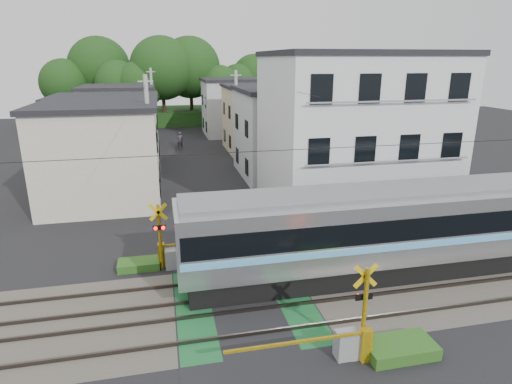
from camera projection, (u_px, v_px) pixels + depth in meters
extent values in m
plane|color=black|center=(245.00, 305.00, 16.10)|extent=(120.00, 120.00, 0.00)
cube|color=#47423A|center=(245.00, 304.00, 16.10)|extent=(120.00, 6.00, 0.00)
cube|color=black|center=(245.00, 304.00, 16.10)|extent=(5.20, 120.00, 0.00)
cube|color=#145126|center=(194.00, 310.00, 15.71)|extent=(1.30, 6.00, 0.00)
cube|color=#145126|center=(293.00, 299.00, 16.49)|extent=(1.30, 6.00, 0.00)
cube|color=#3F3833|center=(256.00, 333.00, 14.31)|extent=(120.00, 0.08, 0.14)
cube|color=#3F3833|center=(247.00, 310.00, 15.62)|extent=(120.00, 0.08, 0.14)
cube|color=#3F3833|center=(242.00, 296.00, 16.55)|extent=(120.00, 0.08, 0.14)
cube|color=#3F3833|center=(236.00, 279.00, 17.86)|extent=(120.00, 0.08, 0.14)
cube|color=black|center=(392.00, 262.00, 18.48)|extent=(17.62, 2.43, 0.92)
cube|color=black|center=(247.00, 281.00, 17.20)|extent=(2.45, 2.24, 0.61)
cube|color=#B9BEC3|center=(396.00, 223.00, 17.95)|extent=(18.35, 2.85, 2.65)
cube|color=black|center=(397.00, 216.00, 17.86)|extent=(18.06, 2.89, 0.90)
cube|color=#5BAEE6|center=(396.00, 232.00, 18.06)|extent=(18.17, 2.88, 0.29)
cube|color=slate|center=(400.00, 191.00, 17.52)|extent=(17.98, 2.34, 0.24)
cube|color=black|center=(176.00, 233.00, 15.95)|extent=(0.10, 2.45, 1.59)
cylinder|color=yellow|center=(364.00, 313.00, 12.92)|extent=(0.14, 0.14, 3.00)
cube|color=yellow|center=(366.00, 276.00, 12.66)|extent=(0.77, 0.05, 0.77)
cube|color=yellow|center=(366.00, 276.00, 12.66)|extent=(0.77, 0.05, 0.77)
cube|color=black|center=(364.00, 297.00, 12.87)|extent=(0.55, 0.05, 0.20)
sphere|color=#FF0C07|center=(358.00, 296.00, 12.89)|extent=(0.16, 0.16, 0.16)
sphere|color=#FF0C07|center=(368.00, 295.00, 12.95)|extent=(0.16, 0.16, 0.16)
cube|color=gray|center=(347.00, 345.00, 13.13)|extent=(0.70, 0.50, 0.90)
cube|color=yellow|center=(366.00, 345.00, 12.97)|extent=(0.30, 0.30, 1.10)
cube|color=yellow|center=(295.00, 342.00, 12.37)|extent=(4.20, 0.08, 0.08)
cylinder|color=yellow|center=(160.00, 238.00, 18.40)|extent=(0.14, 0.14, 3.00)
cube|color=yellow|center=(158.00, 212.00, 17.95)|extent=(0.77, 0.05, 0.77)
cube|color=yellow|center=(158.00, 212.00, 17.95)|extent=(0.77, 0.05, 0.77)
cube|color=black|center=(159.00, 228.00, 18.16)|extent=(0.55, 0.05, 0.20)
sphere|color=#FF0C07|center=(156.00, 228.00, 18.07)|extent=(0.16, 0.16, 0.16)
sphere|color=#FF0C07|center=(163.00, 228.00, 18.13)|extent=(0.16, 0.16, 0.16)
cube|color=gray|center=(173.00, 259.00, 18.81)|extent=(0.70, 0.50, 0.90)
cube|color=yellow|center=(162.00, 255.00, 18.91)|extent=(0.30, 0.30, 1.10)
cube|color=yellow|center=(212.00, 241.00, 19.24)|extent=(4.20, 0.08, 0.08)
cube|color=silver|center=(354.00, 136.00, 25.38)|extent=(10.00, 8.00, 9.00)
cube|color=black|center=(360.00, 54.00, 24.00)|extent=(10.20, 8.16, 0.30)
cube|color=black|center=(316.00, 210.00, 21.75)|extent=(1.10, 0.06, 1.40)
cube|color=black|center=(361.00, 207.00, 22.25)|extent=(1.10, 0.06, 1.40)
cube|color=black|center=(403.00, 203.00, 22.76)|extent=(1.10, 0.06, 1.40)
cube|color=black|center=(444.00, 200.00, 23.26)|extent=(1.10, 0.06, 1.40)
cube|color=gray|center=(384.00, 217.00, 22.48)|extent=(9.00, 0.06, 0.08)
cube|color=black|center=(319.00, 152.00, 20.86)|extent=(1.10, 0.06, 1.40)
cube|color=black|center=(365.00, 150.00, 21.36)|extent=(1.10, 0.06, 1.40)
cube|color=black|center=(409.00, 148.00, 21.87)|extent=(1.10, 0.06, 1.40)
cube|color=black|center=(452.00, 146.00, 22.37)|extent=(1.10, 0.06, 1.40)
cube|color=gray|center=(389.00, 162.00, 21.59)|extent=(9.00, 0.06, 0.08)
cube|color=black|center=(322.00, 89.00, 19.97)|extent=(1.10, 0.06, 1.40)
cube|color=black|center=(370.00, 89.00, 20.47)|extent=(1.10, 0.06, 1.40)
cube|color=black|center=(416.00, 88.00, 20.98)|extent=(1.10, 0.06, 1.40)
cube|color=black|center=(460.00, 87.00, 21.48)|extent=(1.10, 0.06, 1.40)
cube|color=gray|center=(395.00, 101.00, 20.70)|extent=(9.00, 0.06, 0.08)
cube|color=beige|center=(101.00, 156.00, 26.93)|extent=(7.00, 7.00, 6.00)
cube|color=black|center=(95.00, 106.00, 26.00)|extent=(7.35, 7.35, 0.30)
cube|color=black|center=(160.00, 186.00, 26.53)|extent=(0.06, 1.00, 1.20)
cube|color=black|center=(160.00, 172.00, 29.79)|extent=(0.06, 1.00, 1.20)
cube|color=black|center=(157.00, 142.00, 25.70)|extent=(0.06, 1.00, 1.20)
cube|color=black|center=(157.00, 132.00, 28.96)|extent=(0.06, 1.00, 1.20)
cube|color=#B0B3B6|center=(286.00, 134.00, 33.33)|extent=(7.00, 8.00, 6.50)
cube|color=black|center=(287.00, 90.00, 32.32)|extent=(7.35, 8.40, 0.30)
cube|color=black|center=(247.00, 167.00, 31.31)|extent=(0.06, 1.00, 1.20)
cube|color=black|center=(237.00, 155.00, 35.04)|extent=(0.06, 1.00, 1.20)
cube|color=black|center=(246.00, 129.00, 30.48)|extent=(0.06, 1.00, 1.20)
cube|color=black|center=(237.00, 121.00, 34.21)|extent=(0.06, 1.00, 1.20)
cube|color=#B0B3B6|center=(108.00, 135.00, 35.25)|extent=(8.00, 7.00, 5.80)
cube|color=black|center=(104.00, 97.00, 34.34)|extent=(8.40, 7.35, 0.30)
cube|color=black|center=(159.00, 156.00, 34.92)|extent=(0.06, 1.00, 1.20)
cube|color=black|center=(159.00, 148.00, 38.19)|extent=(0.06, 1.00, 1.20)
cube|color=black|center=(157.00, 121.00, 34.09)|extent=(0.06, 1.00, 1.20)
cube|color=black|center=(157.00, 116.00, 37.36)|extent=(0.06, 1.00, 1.20)
cube|color=#CBB38F|center=(262.00, 119.00, 42.78)|extent=(7.00, 7.00, 6.20)
cube|color=black|center=(262.00, 86.00, 41.81)|extent=(7.35, 7.35, 0.30)
cube|color=black|center=(230.00, 142.00, 40.95)|extent=(0.06, 1.00, 1.20)
cube|color=black|center=(225.00, 136.00, 44.22)|extent=(0.06, 1.00, 1.20)
cube|color=black|center=(229.00, 112.00, 40.12)|extent=(0.06, 1.00, 1.20)
cube|color=black|center=(224.00, 108.00, 43.39)|extent=(0.06, 1.00, 1.20)
cube|color=beige|center=(120.00, 118.00, 44.59)|extent=(7.00, 8.00, 6.00)
cube|color=black|center=(117.00, 87.00, 43.65)|extent=(7.35, 8.40, 0.30)
cube|color=black|center=(156.00, 136.00, 43.95)|extent=(0.06, 1.00, 1.20)
cube|color=black|center=(156.00, 130.00, 47.68)|extent=(0.06, 1.00, 1.20)
cube|color=black|center=(154.00, 108.00, 43.12)|extent=(0.06, 1.00, 1.20)
cube|color=black|center=(154.00, 105.00, 46.85)|extent=(0.06, 1.00, 1.20)
cube|color=#B0B3B6|center=(237.00, 108.00, 51.93)|extent=(8.00, 7.00, 6.40)
cube|color=black|center=(237.00, 79.00, 50.93)|extent=(8.40, 7.35, 0.30)
cube|color=black|center=(206.00, 127.00, 50.03)|extent=(0.06, 1.00, 1.20)
cube|color=black|center=(203.00, 123.00, 53.29)|extent=(0.06, 1.00, 1.20)
cube|color=black|center=(205.00, 102.00, 49.20)|extent=(0.06, 1.00, 1.20)
cube|color=black|center=(202.00, 100.00, 52.46)|extent=(0.06, 1.00, 1.20)
cube|color=#1B3E14|center=(179.00, 115.00, 62.43)|extent=(40.00, 10.00, 2.00)
cylinder|color=#332114|center=(68.00, 111.00, 57.07)|extent=(0.50, 0.50, 4.50)
sphere|color=#1B3E14|center=(65.00, 83.00, 56.00)|extent=(6.30, 6.30, 6.30)
cylinder|color=#332114|center=(103.00, 103.00, 59.86)|extent=(0.50, 0.50, 5.96)
sphere|color=#1B3E14|center=(99.00, 68.00, 58.45)|extent=(8.34, 8.34, 8.34)
cylinder|color=#332114|center=(121.00, 111.00, 57.03)|extent=(0.50, 0.50, 4.40)
sphere|color=#1B3E14|center=(119.00, 84.00, 55.98)|extent=(6.16, 6.16, 6.16)
cylinder|color=#332114|center=(143.00, 112.00, 56.64)|extent=(0.50, 0.50, 4.39)
sphere|color=#1B3E14|center=(140.00, 85.00, 55.59)|extent=(6.14, 6.14, 6.14)
cylinder|color=#332114|center=(164.00, 105.00, 57.86)|extent=(0.50, 0.50, 5.94)
sphere|color=#1B3E14|center=(162.00, 68.00, 56.45)|extent=(8.31, 8.31, 8.31)
cylinder|color=#332114|center=(192.00, 103.00, 60.44)|extent=(0.50, 0.50, 5.97)
sphere|color=#1B3E14|center=(190.00, 68.00, 59.02)|extent=(8.36, 8.36, 8.36)
cylinder|color=#332114|center=(220.00, 110.00, 59.56)|extent=(0.50, 0.50, 4.09)
sphere|color=#1B3E14|center=(219.00, 86.00, 58.58)|extent=(5.73, 5.73, 5.73)
cylinder|color=#332114|center=(239.00, 108.00, 62.53)|extent=(0.50, 0.50, 4.14)
sphere|color=#1B3E14|center=(238.00, 84.00, 61.55)|extent=(5.80, 5.80, 5.80)
cylinder|color=#332114|center=(254.00, 104.00, 64.15)|extent=(0.50, 0.50, 4.82)
sphere|color=#1B3E14|center=(254.00, 78.00, 63.01)|extent=(6.75, 6.75, 6.75)
cylinder|color=#332114|center=(274.00, 104.00, 63.76)|extent=(0.50, 0.50, 4.93)
sphere|color=#1B3E14|center=(275.00, 77.00, 62.59)|extent=(6.90, 6.90, 6.90)
cube|color=black|center=(387.00, 145.00, 16.80)|extent=(60.00, 0.02, 0.02)
cylinder|color=#A5A5A0|center=(150.00, 141.00, 26.34)|extent=(0.26, 0.26, 8.00)
cube|color=#A5A5A0|center=(145.00, 81.00, 25.27)|extent=(0.90, 0.08, 0.08)
cylinder|color=#A5A5A0|center=(236.00, 119.00, 36.17)|extent=(0.26, 0.26, 8.00)
cube|color=#A5A5A0|center=(236.00, 75.00, 35.11)|extent=(0.90, 0.08, 0.08)
cylinder|color=#A5A5A0|center=(153.00, 106.00, 45.92)|extent=(0.26, 0.26, 8.00)
cube|color=#A5A5A0|center=(151.00, 72.00, 44.85)|extent=(0.90, 0.08, 0.08)
cube|color=black|center=(149.00, 78.00, 35.12)|extent=(0.02, 42.00, 0.02)
cube|color=black|center=(233.00, 77.00, 36.56)|extent=(0.02, 42.00, 0.02)
imported|color=#3A323F|center=(180.00, 140.00, 43.75)|extent=(0.69, 0.49, 1.80)
cube|color=#2D5E1E|center=(399.00, 348.00, 13.37)|extent=(2.20, 1.20, 0.40)
cube|color=#2D5E1E|center=(139.00, 264.00, 18.86)|extent=(1.80, 1.00, 0.36)
cube|color=#2D5E1E|center=(328.00, 254.00, 19.99)|extent=(1.50, 0.90, 0.30)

